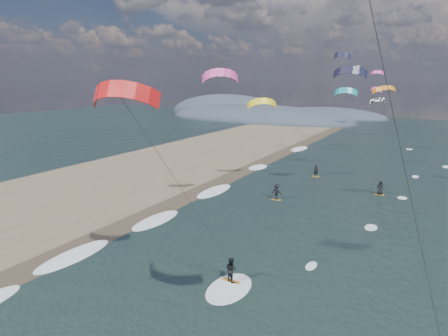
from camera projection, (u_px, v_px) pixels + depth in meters
The scene contains 8 objects.
sand_strip at pixel (23, 211), 38.77m from camera, with size 26.00×240.00×0.00m, color brown.
wet_sand_strip at pixel (105, 235), 32.91m from camera, with size 3.00×240.00×0.00m, color #382D23.
coastal_hills at pixel (253, 117), 131.17m from camera, with size 80.00×41.00×15.00m.
kitesurfer_near_a at pixel (379, 55), 9.24m from camera, with size 7.71×8.38×18.33m.
kitesurfer_near_b at pixel (158, 160), 20.84m from camera, with size 7.11×8.64×13.97m.
far_kitesurfers at pixel (313, 186), 44.44m from camera, with size 11.01×12.98×1.86m.
bg_kite_field at pixel (353, 82), 61.78m from camera, with size 13.98×72.67×9.29m.
shoreline_surf at pixel (151, 220), 36.31m from camera, with size 2.40×79.40×0.11m.
Camera 1 is at (12.46, -11.16, 13.50)m, focal length 30.00 mm.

